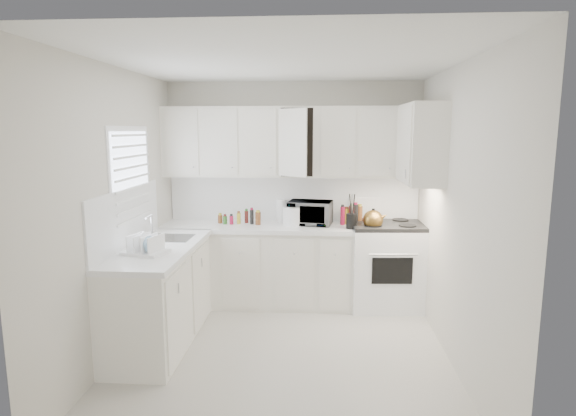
# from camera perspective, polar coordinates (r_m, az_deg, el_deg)

# --- Properties ---
(floor) EXTENTS (3.20, 3.20, 0.00)m
(floor) POSITION_cam_1_polar(r_m,az_deg,el_deg) (4.56, -0.63, -17.19)
(floor) COLOR beige
(floor) RESTS_ON ground
(ceiling) EXTENTS (3.20, 3.20, 0.00)m
(ceiling) POSITION_cam_1_polar(r_m,az_deg,el_deg) (4.11, -0.70, 17.22)
(ceiling) COLOR white
(ceiling) RESTS_ON ground
(wall_back) EXTENTS (3.00, 0.00, 3.00)m
(wall_back) POSITION_cam_1_polar(r_m,az_deg,el_deg) (5.72, 0.61, 1.97)
(wall_back) COLOR beige
(wall_back) RESTS_ON ground
(wall_front) EXTENTS (3.00, 0.00, 3.00)m
(wall_front) POSITION_cam_1_polar(r_m,az_deg,el_deg) (2.59, -3.49, -7.24)
(wall_front) COLOR beige
(wall_front) RESTS_ON ground
(wall_left) EXTENTS (0.00, 3.20, 3.20)m
(wall_left) POSITION_cam_1_polar(r_m,az_deg,el_deg) (4.51, -20.00, -0.61)
(wall_left) COLOR beige
(wall_left) RESTS_ON ground
(wall_right) EXTENTS (0.00, 3.20, 3.20)m
(wall_right) POSITION_cam_1_polar(r_m,az_deg,el_deg) (4.29, 19.73, -1.09)
(wall_right) COLOR beige
(wall_right) RESTS_ON ground
(window_blinds) EXTENTS (0.06, 0.96, 1.06)m
(window_blinds) POSITION_cam_1_polar(r_m,az_deg,el_deg) (4.79, -18.27, 3.05)
(window_blinds) COLOR white
(window_blinds) RESTS_ON wall_left
(lower_cabinets_back) EXTENTS (2.22, 0.60, 0.90)m
(lower_cabinets_back) POSITION_cam_1_polar(r_m,az_deg,el_deg) (5.64, -3.57, -7.00)
(lower_cabinets_back) COLOR beige
(lower_cabinets_back) RESTS_ON floor
(lower_cabinets_left) EXTENTS (0.60, 1.60, 0.90)m
(lower_cabinets_left) POSITION_cam_1_polar(r_m,az_deg,el_deg) (4.80, -15.12, -10.29)
(lower_cabinets_left) COLOR beige
(lower_cabinets_left) RESTS_ON floor
(countertop_back) EXTENTS (2.24, 0.64, 0.05)m
(countertop_back) POSITION_cam_1_polar(r_m,az_deg,el_deg) (5.51, -3.63, -2.28)
(countertop_back) COLOR silver
(countertop_back) RESTS_ON lower_cabinets_back
(countertop_left) EXTENTS (0.64, 1.62, 0.05)m
(countertop_left) POSITION_cam_1_polar(r_m,az_deg,el_deg) (4.66, -15.25, -4.79)
(countertop_left) COLOR silver
(countertop_left) RESTS_ON lower_cabinets_left
(backsplash_back) EXTENTS (2.98, 0.02, 0.55)m
(backsplash_back) POSITION_cam_1_polar(r_m,az_deg,el_deg) (5.72, 0.61, 1.21)
(backsplash_back) COLOR silver
(backsplash_back) RESTS_ON wall_back
(backsplash_left) EXTENTS (0.02, 1.60, 0.55)m
(backsplash_left) POSITION_cam_1_polar(r_m,az_deg,el_deg) (4.70, -18.86, -1.09)
(backsplash_left) COLOR silver
(backsplash_left) RESTS_ON wall_left
(upper_cabinets_back) EXTENTS (3.00, 0.33, 0.80)m
(upper_cabinets_back) POSITION_cam_1_polar(r_m,az_deg,el_deg) (5.53, 0.52, 3.80)
(upper_cabinets_back) COLOR beige
(upper_cabinets_back) RESTS_ON wall_back
(upper_cabinets_right) EXTENTS (0.33, 0.90, 0.80)m
(upper_cabinets_right) POSITION_cam_1_polar(r_m,az_deg,el_deg) (5.01, 15.52, 2.87)
(upper_cabinets_right) COLOR beige
(upper_cabinets_right) RESTS_ON wall_right
(sink) EXTENTS (0.42, 0.38, 0.30)m
(sink) POSITION_cam_1_polar(r_m,az_deg,el_deg) (4.95, -14.01, -2.19)
(sink) COLOR gray
(sink) RESTS_ON countertop_left
(stove) EXTENTS (0.86, 0.72, 1.26)m
(stove) POSITION_cam_1_polar(r_m,az_deg,el_deg) (5.60, 11.74, -5.37)
(stove) COLOR white
(stove) RESTS_ON floor
(tea_kettle) EXTENTS (0.33, 0.30, 0.26)m
(tea_kettle) POSITION_cam_1_polar(r_m,az_deg,el_deg) (5.33, 10.21, -1.26)
(tea_kettle) COLOR olive
(tea_kettle) RESTS_ON stove
(frying_pan) EXTENTS (0.28, 0.45, 0.04)m
(frying_pan) POSITION_cam_1_polar(r_m,az_deg,el_deg) (5.71, 13.43, -1.72)
(frying_pan) COLOR black
(frying_pan) RESTS_ON stove
(microwave) EXTENTS (0.53, 0.35, 0.33)m
(microwave) POSITION_cam_1_polar(r_m,az_deg,el_deg) (5.51, 2.69, -0.26)
(microwave) COLOR gray
(microwave) RESTS_ON countertop_back
(rice_cooker) EXTENTS (0.28, 0.28, 0.25)m
(rice_cooker) POSITION_cam_1_polar(r_m,az_deg,el_deg) (5.48, 0.69, -0.74)
(rice_cooker) COLOR white
(rice_cooker) RESTS_ON countertop_back
(paper_towel) EXTENTS (0.12, 0.12, 0.27)m
(paper_towel) POSITION_cam_1_polar(r_m,az_deg,el_deg) (5.68, -0.83, -0.27)
(paper_towel) COLOR white
(paper_towel) RESTS_ON countertop_back
(utensil_crock) EXTENTS (0.16, 0.16, 0.40)m
(utensil_crock) POSITION_cam_1_polar(r_m,az_deg,el_deg) (5.30, 7.69, -0.34)
(utensil_crock) COLOR black
(utensil_crock) RESTS_ON countertop_back
(dish_rack) EXTENTS (0.42, 0.36, 0.20)m
(dish_rack) POSITION_cam_1_polar(r_m,az_deg,el_deg) (4.40, -16.85, -4.02)
(dish_rack) COLOR white
(dish_rack) RESTS_ON countertop_left
(spice_left_0) EXTENTS (0.06, 0.06, 0.13)m
(spice_left_0) POSITION_cam_1_polar(r_m,az_deg,el_deg) (5.70, -8.06, -1.05)
(spice_left_0) COLOR brown
(spice_left_0) RESTS_ON countertop_back
(spice_left_1) EXTENTS (0.06, 0.06, 0.13)m
(spice_left_1) POSITION_cam_1_polar(r_m,az_deg,el_deg) (5.60, -7.50, -1.23)
(spice_left_1) COLOR #2A6622
(spice_left_1) RESTS_ON countertop_back
(spice_left_2) EXTENTS (0.06, 0.06, 0.13)m
(spice_left_2) POSITION_cam_1_polar(r_m,az_deg,el_deg) (5.67, -6.58, -1.07)
(spice_left_2) COLOR #AA163D
(spice_left_2) RESTS_ON countertop_back
(spice_left_3) EXTENTS (0.06, 0.06, 0.13)m
(spice_left_3) POSITION_cam_1_polar(r_m,az_deg,el_deg) (5.57, -5.98, -1.25)
(spice_left_3) COLOR gold
(spice_left_3) RESTS_ON countertop_back
(spice_left_4) EXTENTS (0.06, 0.06, 0.13)m
(spice_left_4) POSITION_cam_1_polar(r_m,az_deg,el_deg) (5.65, -5.08, -1.10)
(spice_left_4) COLOR #5C1E1A
(spice_left_4) RESTS_ON countertop_back
(spice_left_5) EXTENTS (0.06, 0.06, 0.13)m
(spice_left_5) POSITION_cam_1_polar(r_m,az_deg,el_deg) (5.55, -4.46, -1.28)
(spice_left_5) COLOR black
(spice_left_5) RESTS_ON countertop_back
(spice_left_6) EXTENTS (0.06, 0.06, 0.13)m
(spice_left_6) POSITION_cam_1_polar(r_m,az_deg,el_deg) (5.62, -3.57, -1.12)
(spice_left_6) COLOR brown
(spice_left_6) RESTS_ON countertop_back
(sauce_right_0) EXTENTS (0.06, 0.06, 0.19)m
(sauce_right_0) POSITION_cam_1_polar(r_m,az_deg,el_deg) (5.62, 6.44, -0.86)
(sauce_right_0) COLOR #AA163D
(sauce_right_0) RESTS_ON countertop_back
(sauce_right_1) EXTENTS (0.06, 0.06, 0.19)m
(sauce_right_1) POSITION_cam_1_polar(r_m,az_deg,el_deg) (5.56, 7.04, -0.98)
(sauce_right_1) COLOR gold
(sauce_right_1) RESTS_ON countertop_back
(sauce_right_2) EXTENTS (0.06, 0.06, 0.19)m
(sauce_right_2) POSITION_cam_1_polar(r_m,az_deg,el_deg) (5.62, 7.56, -0.87)
(sauce_right_2) COLOR #5C1E1A
(sauce_right_2) RESTS_ON countertop_back
(sauce_right_3) EXTENTS (0.06, 0.06, 0.19)m
(sauce_right_3) POSITION_cam_1_polar(r_m,az_deg,el_deg) (5.57, 8.17, -0.99)
(sauce_right_3) COLOR black
(sauce_right_3) RESTS_ON countertop_back
(sauce_right_4) EXTENTS (0.06, 0.06, 0.19)m
(sauce_right_4) POSITION_cam_1_polar(r_m,az_deg,el_deg) (5.63, 8.68, -0.88)
(sauce_right_4) COLOR brown
(sauce_right_4) RESTS_ON countertop_back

